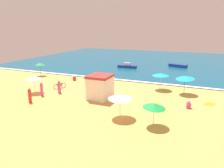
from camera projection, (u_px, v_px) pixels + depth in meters
ground_plane at (103, 91)px, 27.99m from camera, size 60.00×60.00×0.00m
ocean_water at (151, 61)px, 52.94m from camera, size 60.00×44.00×0.10m
wave_breaker_foam at (120, 80)px, 33.58m from camera, size 57.00×0.70×0.01m
lifeguard_cabana at (100, 87)px, 24.66m from camera, size 2.55×2.79×2.81m
beach_umbrella_0 at (34, 78)px, 26.81m from camera, size 2.14×2.15×2.14m
beach_umbrella_1 at (120, 97)px, 19.30m from camera, size 3.13×3.13×2.14m
beach_umbrella_2 at (161, 74)px, 28.12m from camera, size 3.08×3.08×2.24m
beach_umbrella_3 at (185, 77)px, 26.22m from camera, size 3.10×3.11×2.41m
beach_umbrella_4 at (40, 64)px, 36.23m from camera, size 2.24×2.24×2.25m
beach_umbrella_5 at (154, 105)px, 17.65m from camera, size 2.61×2.60×2.11m
parked_bicycle at (60, 86)px, 29.02m from camera, size 0.80×1.68×0.76m
beachgoer_0 at (59, 87)px, 26.89m from camera, size 0.50×0.50×1.59m
beachgoer_1 at (42, 89)px, 25.79m from camera, size 0.44×0.44×1.72m
beachgoer_2 at (74, 78)px, 33.36m from camera, size 0.45×0.45×0.80m
beachgoer_3 at (95, 78)px, 33.18m from camera, size 0.58×0.58×1.01m
beachgoer_4 at (189, 105)px, 21.98m from camera, size 0.47×0.47×0.84m
beachgoer_5 at (30, 96)px, 23.51m from camera, size 0.44×0.44×1.69m
beach_towel_0 at (117, 99)px, 25.00m from camera, size 1.50×0.73×0.01m
beach_towel_1 at (209, 104)px, 23.24m from camera, size 1.34×1.49×0.01m
small_boat_0 at (127, 66)px, 43.35m from camera, size 3.85×1.18×1.04m
small_boat_1 at (178, 66)px, 44.21m from camera, size 3.82×2.34×0.57m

